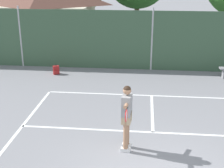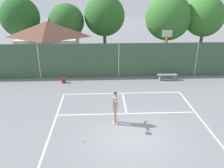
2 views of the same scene
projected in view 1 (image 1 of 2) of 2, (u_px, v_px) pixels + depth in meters
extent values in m
cube|color=white|center=(152.00, 96.00, 12.58)|extent=(8.20, 0.10, 0.01)
cube|color=white|center=(153.00, 132.00, 9.75)|extent=(8.20, 0.10, 0.01)
cube|color=white|center=(152.00, 112.00, 11.14)|extent=(0.10, 2.97, 0.01)
cube|color=#38563D|center=(152.00, 41.00, 15.38)|extent=(26.00, 0.05, 2.86)
cylinder|color=#B2B2B7|center=(21.00, 37.00, 15.98)|extent=(0.09, 0.09, 3.01)
cylinder|color=#B2B2B7|center=(152.00, 39.00, 15.35)|extent=(0.09, 0.09, 3.01)
cube|color=beige|center=(47.00, 25.00, 20.37)|extent=(5.53, 4.07, 2.61)
cylinder|color=brown|center=(14.00, 18.00, 24.62)|extent=(0.36, 0.36, 2.25)
cylinder|color=brown|center=(79.00, 22.00, 24.19)|extent=(0.36, 0.36, 1.91)
cylinder|color=brown|center=(137.00, 20.00, 23.71)|extent=(0.36, 0.36, 2.29)
cube|color=silver|center=(127.00, 145.00, 8.94)|extent=(0.27, 0.14, 0.10)
cube|color=silver|center=(125.00, 150.00, 8.72)|extent=(0.27, 0.14, 0.10)
cylinder|color=#A37556|center=(127.00, 131.00, 8.79)|extent=(0.13, 0.13, 0.82)
cylinder|color=#A37556|center=(126.00, 135.00, 8.56)|extent=(0.13, 0.13, 0.82)
cube|color=tan|center=(127.00, 117.00, 8.52)|extent=(0.27, 0.38, 0.32)
cube|color=gray|center=(127.00, 105.00, 8.40)|extent=(0.28, 0.42, 0.56)
sphere|color=#A37556|center=(127.00, 90.00, 8.26)|extent=(0.22, 0.22, 0.22)
sphere|color=black|center=(127.00, 90.00, 8.26)|extent=(0.21, 0.21, 0.21)
cylinder|color=#A37556|center=(127.00, 105.00, 8.18)|extent=(0.14, 0.56, 0.17)
cylinder|color=#A37556|center=(128.00, 99.00, 8.64)|extent=(0.14, 0.51, 0.22)
cylinder|color=black|center=(126.00, 110.00, 8.01)|extent=(0.06, 0.30, 0.04)
torus|color=red|center=(126.00, 116.00, 7.67)|extent=(0.05, 0.30, 0.30)
cylinder|color=silver|center=(126.00, 116.00, 7.67)|extent=(0.03, 0.26, 0.26)
cube|color=maroon|center=(56.00, 70.00, 15.11)|extent=(0.33, 0.27, 0.40)
cube|color=maroon|center=(57.00, 72.00, 15.03)|extent=(0.23, 0.14, 0.18)
torus|color=black|center=(56.00, 65.00, 15.04)|extent=(0.09, 0.05, 0.09)
cube|color=gray|center=(224.00, 73.00, 14.56)|extent=(0.08, 0.32, 0.45)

